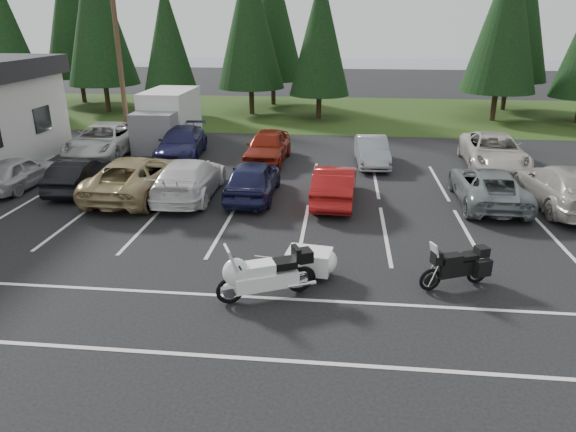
# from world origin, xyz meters

# --- Properties ---
(ground) EXTENTS (120.00, 120.00, 0.00)m
(ground) POSITION_xyz_m (0.00, 0.00, 0.00)
(ground) COLOR black
(ground) RESTS_ON ground
(grass_strip) EXTENTS (80.00, 16.00, 0.01)m
(grass_strip) POSITION_xyz_m (0.00, 24.00, 0.01)
(grass_strip) COLOR #213A12
(grass_strip) RESTS_ON ground
(lake_water) EXTENTS (70.00, 50.00, 0.02)m
(lake_water) POSITION_xyz_m (4.00, 55.00, 0.00)
(lake_water) COLOR slate
(lake_water) RESTS_ON ground
(utility_pole) EXTENTS (1.60, 0.26, 9.00)m
(utility_pole) POSITION_xyz_m (-10.00, 12.00, 4.70)
(utility_pole) COLOR #473321
(utility_pole) RESTS_ON ground
(box_truck) EXTENTS (2.40, 5.60, 2.90)m
(box_truck) POSITION_xyz_m (-8.00, 12.50, 1.45)
(box_truck) COLOR silver
(box_truck) RESTS_ON ground
(stall_markings) EXTENTS (32.00, 16.00, 0.01)m
(stall_markings) POSITION_xyz_m (0.00, 2.00, 0.00)
(stall_markings) COLOR silver
(stall_markings) RESTS_ON ground
(conifer_1) EXTENTS (3.96, 3.96, 9.22)m
(conifer_1) POSITION_xyz_m (-22.00, 21.20, 5.39)
(conifer_1) COLOR #332316
(conifer_1) RESTS_ON ground
(conifer_2) EXTENTS (5.10, 5.10, 11.89)m
(conifer_2) POSITION_xyz_m (-16.00, 22.80, 6.95)
(conifer_2) COLOR #332316
(conifer_2) RESTS_ON ground
(conifer_3) EXTENTS (3.87, 3.87, 9.02)m
(conifer_3) POSITION_xyz_m (-10.50, 21.40, 5.27)
(conifer_3) COLOR #332316
(conifer_3) RESTS_ON ground
(conifer_4) EXTENTS (4.80, 4.80, 11.17)m
(conifer_4) POSITION_xyz_m (-5.00, 22.90, 6.53)
(conifer_4) COLOR #332316
(conifer_4) RESTS_ON ground
(conifer_5) EXTENTS (4.14, 4.14, 9.63)m
(conifer_5) POSITION_xyz_m (0.00, 21.60, 5.63)
(conifer_5) COLOR #332316
(conifer_5) RESTS_ON ground
(conifer_6) EXTENTS (4.93, 4.93, 11.48)m
(conifer_6) POSITION_xyz_m (12.00, 22.10, 6.71)
(conifer_6) COLOR #332316
(conifer_6) RESTS_ON ground
(conifer_back_a) EXTENTS (5.28, 5.28, 12.30)m
(conifer_back_a) POSITION_xyz_m (-20.00, 27.00, 7.19)
(conifer_back_a) COLOR #332316
(conifer_back_a) RESTS_ON ground
(conifer_back_b) EXTENTS (4.97, 4.97, 11.58)m
(conifer_back_b) POSITION_xyz_m (-4.00, 27.50, 6.77)
(conifer_back_b) COLOR #332316
(conifer_back_b) RESTS_ON ground
(conifer_back_c) EXTENTS (5.50, 5.50, 12.81)m
(conifer_back_c) POSITION_xyz_m (14.00, 26.80, 7.49)
(conifer_back_c) COLOR #332316
(conifer_back_c) RESTS_ON ground
(car_near_0) EXTENTS (1.80, 4.05, 1.35)m
(car_near_0) POSITION_xyz_m (-11.65, 4.40, 0.68)
(car_near_0) COLOR #B8B8BD
(car_near_0) RESTS_ON ground
(car_near_1) EXTENTS (1.65, 4.09, 1.32)m
(car_near_1) POSITION_xyz_m (-8.96, 4.37, 0.66)
(car_near_1) COLOR black
(car_near_1) RESTS_ON ground
(car_near_2) EXTENTS (2.76, 5.73, 1.57)m
(car_near_2) POSITION_xyz_m (-6.37, 4.01, 0.79)
(car_near_2) COLOR tan
(car_near_2) RESTS_ON ground
(car_near_3) EXTENTS (2.18, 5.22, 1.51)m
(car_near_3) POSITION_xyz_m (-4.24, 4.08, 0.75)
(car_near_3) COLOR white
(car_near_3) RESTS_ON ground
(car_near_4) EXTENTS (1.82, 4.46, 1.52)m
(car_near_4) POSITION_xyz_m (-1.74, 4.21, 0.76)
(car_near_4) COLOR #1A1C41
(car_near_4) RESTS_ON ground
(car_near_5) EXTENTS (1.73, 4.40, 1.43)m
(car_near_5) POSITION_xyz_m (1.47, 4.01, 0.71)
(car_near_5) COLOR maroon
(car_near_5) RESTS_ON ground
(car_near_6) EXTENTS (2.39, 5.03, 1.39)m
(car_near_6) POSITION_xyz_m (7.24, 4.42, 0.69)
(car_near_6) COLOR slate
(car_near_6) RESTS_ON ground
(car_near_7) EXTENTS (2.39, 5.51, 1.58)m
(car_near_7) POSITION_xyz_m (9.89, 4.34, 0.79)
(car_near_7) COLOR #ABA69D
(car_near_7) RESTS_ON ground
(car_far_0) EXTENTS (2.88, 5.83, 1.59)m
(car_far_0) POSITION_xyz_m (-10.46, 10.02, 0.79)
(car_far_0) COLOR silver
(car_far_0) RESTS_ON ground
(car_far_1) EXTENTS (2.56, 5.25, 1.47)m
(car_far_1) POSITION_xyz_m (-6.38, 10.03, 0.74)
(car_far_1) COLOR #1B1D45
(car_far_1) RESTS_ON ground
(car_far_2) EXTENTS (2.06, 4.67, 1.56)m
(car_far_2) POSITION_xyz_m (-1.92, 9.58, 0.78)
(car_far_2) COLOR maroon
(car_far_2) RESTS_ON ground
(car_far_3) EXTENTS (1.65, 4.11, 1.33)m
(car_far_3) POSITION_xyz_m (3.13, 9.58, 0.66)
(car_far_3) COLOR gray
(car_far_3) RESTS_ON ground
(car_far_4) EXTENTS (2.94, 5.76, 1.56)m
(car_far_4) POSITION_xyz_m (8.80, 9.68, 0.78)
(car_far_4) COLOR beige
(car_far_4) RESTS_ON ground
(touring_motorcycle) EXTENTS (2.91, 1.94, 1.55)m
(touring_motorcycle) POSITION_xyz_m (-0.12, -3.47, 0.78)
(touring_motorcycle) COLOR white
(touring_motorcycle) RESTS_ON ground
(cargo_trailer) EXTENTS (1.84, 1.21, 0.79)m
(cargo_trailer) POSITION_xyz_m (0.90, -2.21, 0.40)
(cargo_trailer) COLOR white
(cargo_trailer) RESTS_ON ground
(adventure_motorcycle) EXTENTS (2.37, 1.58, 1.36)m
(adventure_motorcycle) POSITION_xyz_m (4.72, -2.39, 0.68)
(adventure_motorcycle) COLOR black
(adventure_motorcycle) RESTS_ON ground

